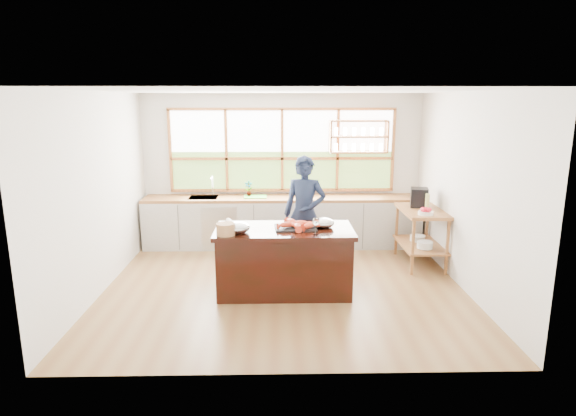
{
  "coord_description": "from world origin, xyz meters",
  "views": [
    {
      "loc": [
        -0.08,
        -6.43,
        2.59
      ],
      "look_at": [
        0.06,
        0.15,
        1.1
      ],
      "focal_mm": 30.0,
      "sensor_mm": 36.0,
      "label": 1
    }
  ],
  "objects_px": {
    "espresso_machine": "(419,197)",
    "wicker_basket": "(226,229)",
    "cook": "(305,214)",
    "island": "(284,260)"
  },
  "relations": [
    {
      "from": "island",
      "to": "wicker_basket",
      "type": "height_order",
      "value": "wicker_basket"
    },
    {
      "from": "cook",
      "to": "espresso_machine",
      "type": "relative_size",
      "value": 5.82
    },
    {
      "from": "island",
      "to": "cook",
      "type": "height_order",
      "value": "cook"
    },
    {
      "from": "espresso_machine",
      "to": "wicker_basket",
      "type": "distance_m",
      "value": 3.35
    },
    {
      "from": "cook",
      "to": "island",
      "type": "bearing_deg",
      "value": -96.61
    },
    {
      "from": "wicker_basket",
      "to": "espresso_machine",
      "type": "bearing_deg",
      "value": 28.45
    },
    {
      "from": "espresso_machine",
      "to": "wicker_basket",
      "type": "bearing_deg",
      "value": -138.29
    },
    {
      "from": "cook",
      "to": "espresso_machine",
      "type": "xyz_separation_m",
      "value": [
        1.86,
        0.39,
        0.17
      ]
    },
    {
      "from": "cook",
      "to": "wicker_basket",
      "type": "distance_m",
      "value": 1.62
    },
    {
      "from": "island",
      "to": "wicker_basket",
      "type": "xyz_separation_m",
      "value": [
        -0.75,
        -0.3,
        0.52
      ]
    }
  ]
}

